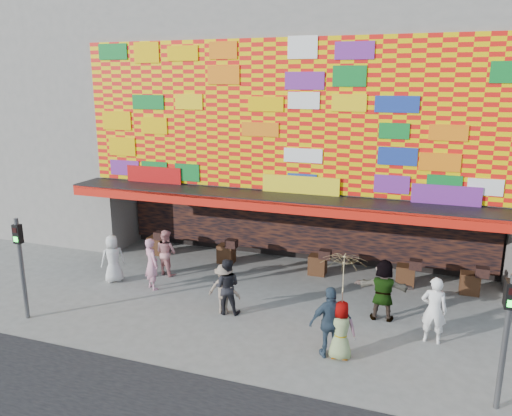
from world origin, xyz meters
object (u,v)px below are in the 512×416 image
object	(u,v)px
ped_i	(166,252)
parasol	(343,275)
signal_left	(21,257)
ped_d	(224,289)
ped_f	(383,290)
ped_g	(341,330)
ped_a	(113,259)
ped_b	(152,264)
ped_e	(331,322)
signal_right	(507,328)
ped_h	(434,310)
ped_c	(226,286)

from	to	relation	value
ped_i	parasol	world-z (taller)	parasol
signal_left	ped_d	world-z (taller)	signal_left
ped_f	ped_g	world-z (taller)	ped_f
signal_left	ped_f	xyz separation A→B (m)	(9.71, 3.33, -0.96)
ped_a	ped_b	world-z (taller)	ped_b
ped_i	ped_e	bearing A→B (deg)	168.30
signal_right	parasol	distance (m)	3.58
ped_g	parasol	distance (m)	1.46
ped_d	parasol	world-z (taller)	parasol
signal_left	ped_h	distance (m)	11.38
ped_a	ped_c	world-z (taller)	ped_c
ped_f	ped_c	bearing A→B (deg)	11.89
ped_a	parasol	xyz separation A→B (m)	(8.16, -2.29, 1.39)
ped_h	ped_i	xyz separation A→B (m)	(-8.92, 1.89, -0.09)
ped_h	ped_b	bearing A→B (deg)	-2.57
ped_a	ped_d	bearing A→B (deg)	123.29
signal_right	ped_b	distance (m)	10.57
ped_c	ped_g	distance (m)	3.86
ped_i	ped_g	bearing A→B (deg)	169.14
signal_right	ped_c	size ratio (longest dim) A/B	1.78
signal_right	parasol	xyz separation A→B (m)	(-3.46, 0.85, 0.35)
ped_b	ped_i	size ratio (longest dim) A/B	1.06
signal_left	ped_b	bearing A→B (deg)	52.74
signal_right	ped_f	world-z (taller)	signal_right
ped_c	parasol	bearing A→B (deg)	147.90
ped_a	ped_h	bearing A→B (deg)	131.33
ped_b	ped_c	world-z (taller)	ped_b
signal_left	ped_b	distance (m)	3.97
ped_c	ped_i	size ratio (longest dim) A/B	1.03
ped_f	ped_i	distance (m)	7.62
ped_g	parasol	bearing A→B (deg)	180.00
ped_b	ped_h	world-z (taller)	ped_h
ped_h	ped_i	distance (m)	9.12
signal_left	ped_b	world-z (taller)	signal_left
ped_f	ped_g	size ratio (longest dim) A/B	1.20
ped_b	ped_g	bearing A→B (deg)	-166.20
ped_h	parasol	bearing A→B (deg)	38.25
signal_right	ped_i	distance (m)	11.18
ped_g	ped_h	distance (m)	2.67
ped_f	ped_i	xyz separation A→B (m)	(-7.56, 1.00, -0.09)
signal_right	ped_g	xyz separation A→B (m)	(-3.46, 0.85, -1.11)
signal_right	ped_e	size ratio (longest dim) A/B	1.63
ped_c	ped_e	size ratio (longest dim) A/B	0.91
signal_right	ped_h	size ratio (longest dim) A/B	1.65
ped_a	ped_d	xyz separation A→B (m)	(4.48, -0.94, -0.06)
ped_c	ped_d	distance (m)	0.11
ped_f	parasol	distance (m)	2.91
signal_left	ped_g	size ratio (longest dim) A/B	1.99
signal_left	ped_f	size ratio (longest dim) A/B	1.66
ped_a	ped_f	bearing A→B (deg)	136.43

